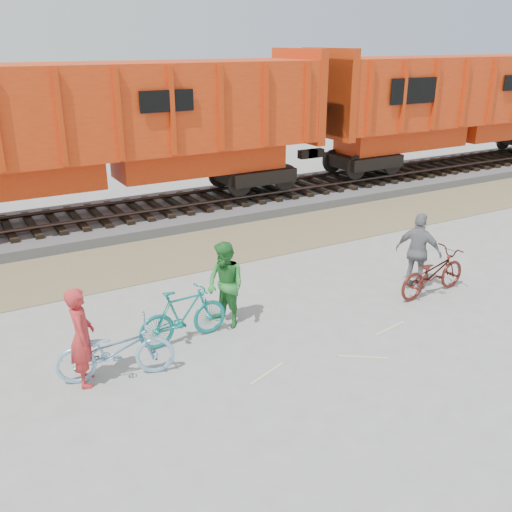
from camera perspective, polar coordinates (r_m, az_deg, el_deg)
The scene contains 12 objects.
ground at distance 11.20m, azimuth 3.50°, elevation -8.36°, with size 120.00×120.00×0.00m, color #9E9E99.
gravel_strip at distance 15.66m, azimuth -7.50°, elevation 0.29°, with size 120.00×3.00×0.02m, color #857752.
ballast_bed at distance 18.74m, azimuth -11.64°, elevation 3.95°, with size 120.00×4.00×0.30m, color slate.
track at distance 18.66m, azimuth -11.71°, elevation 4.90°, with size 120.00×2.60×0.24m.
hopper_car_center at distance 17.91m, azimuth -14.90°, elevation 12.30°, with size 14.00×3.13×4.65m.
hopper_car_right at distance 26.14m, azimuth 19.70°, elevation 14.29°, with size 14.00×3.13×4.65m.
bicycle_blue at distance 10.07m, azimuth -13.91°, elevation -9.15°, with size 0.70×1.99×1.05m, color #84BAD9.
bicycle_teal at distance 10.98m, azimuth -7.25°, elevation -5.89°, with size 0.52×1.83×1.10m, color #107C73.
bicycle_maroon at distance 13.49m, azimuth 17.26°, elevation -1.61°, with size 0.69×1.98×1.04m, color #511912.
person_solo at distance 9.90m, azimuth -17.04°, elevation -7.73°, with size 0.64×0.42×1.75m, color red.
person_man at distance 11.37m, azimuth -3.07°, elevation -2.92°, with size 0.86×0.67×1.76m, color #2C7F32.
person_woman at distance 13.54m, azimuth 15.93°, elevation 0.39°, with size 1.07×0.44×1.82m, color slate.
Camera 1 is at (-5.41, -8.15, 5.45)m, focal length 40.00 mm.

